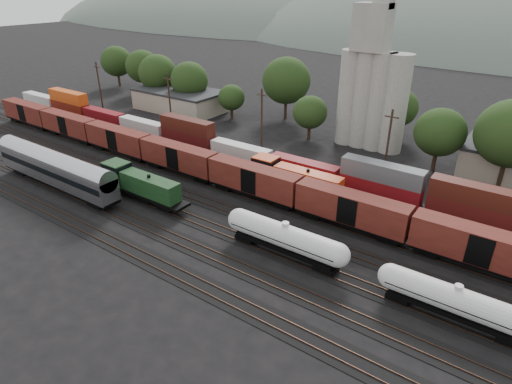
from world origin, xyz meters
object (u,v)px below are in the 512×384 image
Objects in this scene: tank_car_a at (285,237)px; grain_silo at (372,89)px; green_locomotive at (136,183)px; orange_locomotive at (290,177)px; passenger_coach at (55,168)px.

grain_silo is at bearing 99.18° from tank_car_a.
green_locomotive is 23.04m from orange_locomotive.
tank_car_a is (25.88, -0.00, -0.05)m from green_locomotive.
grain_silo is (19.25, 41.00, 8.67)m from green_locomotive.
grain_silo is (-6.63, 41.00, 8.72)m from tank_car_a.
passenger_coach is at bearing -146.37° from orange_locomotive.
passenger_coach is 1.47× the size of orange_locomotive.
grain_silo reaches higher than orange_locomotive.
grain_silo is at bearing 55.32° from passenger_coach.
grain_silo is (1.76, 26.00, 8.70)m from orange_locomotive.
green_locomotive is 0.65× the size of passenger_coach.
green_locomotive is 1.06× the size of tank_car_a.
grain_silo reaches higher than tank_car_a.
tank_car_a is at bearing -80.82° from grain_silo.
tank_car_a is 0.56× the size of grain_silo.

